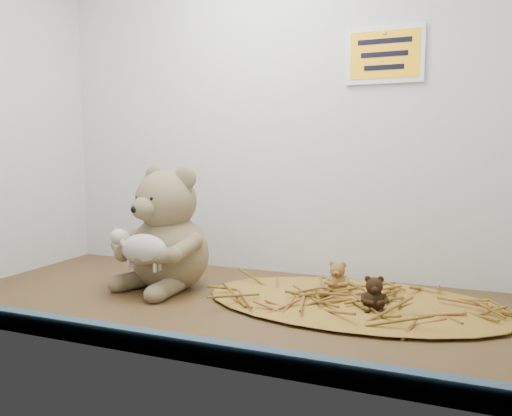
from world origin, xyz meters
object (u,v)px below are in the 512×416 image
at_px(main_teddy, 169,227).
at_px(mini_teddy_brown, 374,292).
at_px(toy_lamb, 144,249).
at_px(mini_teddy_tan, 337,275).

relative_size(main_teddy, mini_teddy_brown, 4.20).
height_order(main_teddy, toy_lamb, main_teddy).
bearing_deg(mini_teddy_tan, main_teddy, -171.81).
bearing_deg(mini_teddy_brown, main_teddy, 161.62).
height_order(main_teddy, mini_teddy_tan, main_teddy).
xyz_separation_m(toy_lamb, mini_teddy_brown, (0.48, 0.08, -0.06)).
relative_size(main_teddy, toy_lamb, 2.04).
distance_m(toy_lamb, mini_teddy_brown, 0.49).
distance_m(main_teddy, mini_teddy_brown, 0.49).
bearing_deg(mini_teddy_tan, toy_lamb, -157.97).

